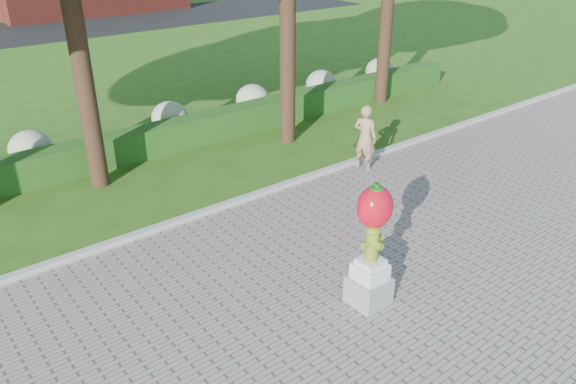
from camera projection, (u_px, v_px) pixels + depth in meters
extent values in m
plane|color=#2A5816|center=(321.00, 262.00, 10.79)|extent=(100.00, 100.00, 0.00)
cube|color=#ADADA5|center=(235.00, 202.00, 12.86)|extent=(40.00, 0.18, 0.15)
cube|color=#254C15|center=(155.00, 140.00, 15.54)|extent=(24.00, 0.70, 0.80)
ellipsoid|color=#A3AA82|center=(31.00, 149.00, 14.52)|extent=(1.10, 1.10, 0.99)
ellipsoid|color=#A3AA82|center=(170.00, 118.00, 16.73)|extent=(1.10, 1.10, 0.99)
ellipsoid|color=#A3AA82|center=(253.00, 99.00, 18.39)|extent=(1.10, 1.10, 0.99)
ellipsoid|color=#A3AA82|center=(321.00, 84.00, 20.04)|extent=(1.10, 1.10, 0.99)
ellipsoid|color=#A3AA82|center=(380.00, 71.00, 21.70)|extent=(1.10, 1.10, 0.99)
cylinder|color=black|center=(80.00, 60.00, 12.53)|extent=(0.44, 0.44, 6.16)
cylinder|color=black|center=(288.00, 13.00, 14.97)|extent=(0.44, 0.44, 7.28)
cylinder|color=black|center=(387.00, 16.00, 18.75)|extent=(0.44, 0.44, 5.88)
cube|color=gray|center=(369.00, 290.00, 9.52)|extent=(0.62, 0.62, 0.49)
cube|color=silver|center=(370.00, 271.00, 9.35)|extent=(0.50, 0.50, 0.28)
cube|color=silver|center=(371.00, 262.00, 9.27)|extent=(0.40, 0.40, 0.10)
cylinder|color=olive|center=(372.00, 245.00, 9.13)|extent=(0.22, 0.22, 0.55)
ellipsoid|color=olive|center=(373.00, 230.00, 9.00)|extent=(0.26, 0.26, 0.18)
cylinder|color=olive|center=(365.00, 245.00, 9.01)|extent=(0.12, 0.11, 0.11)
cylinder|color=olive|center=(379.00, 239.00, 9.19)|extent=(0.12, 0.11, 0.11)
cylinder|color=olive|center=(379.00, 246.00, 8.99)|extent=(0.12, 0.12, 0.12)
cylinder|color=olive|center=(374.00, 226.00, 8.97)|extent=(0.08, 0.08, 0.05)
ellipsoid|color=red|center=(375.00, 207.00, 8.81)|extent=(0.62, 0.55, 0.72)
ellipsoid|color=red|center=(367.00, 211.00, 8.72)|extent=(0.30, 0.30, 0.46)
ellipsoid|color=red|center=(383.00, 205.00, 8.92)|extent=(0.30, 0.30, 0.46)
cylinder|color=#175814|center=(377.00, 187.00, 8.66)|extent=(0.10, 0.10, 0.12)
ellipsoid|color=#175814|center=(376.00, 188.00, 8.67)|extent=(0.24, 0.24, 0.08)
imported|color=#A3805D|center=(365.00, 138.00, 14.28)|extent=(0.60, 0.73, 1.72)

